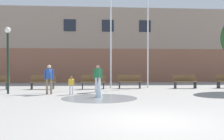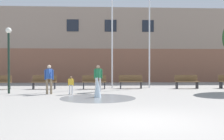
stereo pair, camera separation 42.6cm
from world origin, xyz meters
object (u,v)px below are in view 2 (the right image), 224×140
Objects in this scene: adult_in_red at (49,77)px; flagpole_right at (150,31)px; park_bench_under_left_flagpole at (94,82)px; park_bench_under_right_flagpole at (187,81)px; park_bench_left_of_flagpoles at (44,82)px; child_in_fountain at (71,84)px; adult_watching at (98,76)px; flagpole_left at (113,26)px; lamp_post_left_lane at (9,50)px; park_bench_center at (131,81)px.

flagpole_right is (6.31, 3.90, 3.04)m from adult_in_red.
park_bench_under_left_flagpole and park_bench_under_right_flagpole have the same top height.
park_bench_left_of_flagpoles is at bearing -144.68° from adult_in_red.
park_bench_under_right_flagpole is 8.24m from child_in_fountain.
adult_watching is 0.21× the size of flagpole_right.
park_bench_left_of_flagpoles is 4.11m from child_in_fountain.
flagpole_left is at bearing 180.00° from flagpole_right.
child_in_fountain is at bearing -58.75° from park_bench_left_of_flagpoles.
lamp_post_left_lane is (-8.60, -3.50, -1.56)m from flagpole_right.
park_bench_under_right_flagpole is at bearing -8.49° from flagpole_left.
child_in_fountain reaches higher than park_bench_under_right_flagpole.
flagpole_left reaches higher than flagpole_right.
park_bench_center is at bearing 22.64° from lamp_post_left_lane.
park_bench_center is at bearing 61.92° from child_in_fountain.
adult_watching reaches higher than park_bench_center.
flagpole_left reaches higher than adult_in_red.
adult_in_red is at bearing -127.24° from adult_watching.
park_bench_left_of_flagpoles is 0.44× the size of lamp_post_left_lane.
park_bench_center and park_bench_under_right_flagpole have the same top height.
park_bench_left_of_flagpoles is 5.81m from park_bench_center.
adult_in_red is 0.21× the size of flagpole_right.
park_bench_under_right_flagpole is 0.44× the size of lamp_post_left_lane.
park_bench_under_left_flagpole is 5.30m from flagpole_right.
lamp_post_left_lane is at bearing -165.92° from park_bench_under_right_flagpole.
adult_in_red is at bearing -160.05° from park_bench_under_right_flagpole.
park_bench_under_left_flagpole is 0.20× the size of flagpole_left.
flagpole_right is (5.10, 4.20, 3.39)m from child_in_fountain.
park_bench_center is 1.00× the size of park_bench_under_right_flagpole.
adult_watching reaches higher than child_in_fountain.
park_bench_center is at bearing 144.17° from adult_in_red.
park_bench_under_left_flagpole is 3.97m from adult_in_red.
flagpole_left is (3.67, 3.90, 3.37)m from adult_in_red.
flagpole_right is 9.41m from lamp_post_left_lane.
child_in_fountain is at bearing 95.71° from adult_in_red.
adult_watching is at bearing -141.62° from flagpole_right.
park_bench_under_left_flagpole is 1.01× the size of adult_in_red.
lamp_post_left_lane reaches higher than park_bench_under_left_flagpole.
adult_in_red reaches higher than park_bench_under_left_flagpole.
flagpole_right is (3.91, 0.78, 3.49)m from park_bench_under_left_flagpole.
park_bench_center is 0.21× the size of flagpole_right.
flagpole_left is (1.00, 2.88, 3.37)m from adult_watching.
park_bench_left_of_flagpoles is 3.68m from lamp_post_left_lane.
flagpole_left is (-1.21, 0.51, 3.82)m from park_bench_center.
park_bench_center is 1.01× the size of adult_watching.
flagpole_left reaches higher than lamp_post_left_lane.
child_in_fountain is 0.13× the size of flagpole_right.
adult_in_red is 8.02m from flagpole_right.
lamp_post_left_lane is (-7.18, -2.99, 1.93)m from park_bench_center.
flagpole_right is at bearing 141.16° from adult_in_red.
adult_in_red is (-8.69, -3.16, 0.45)m from park_bench_under_right_flagpole.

